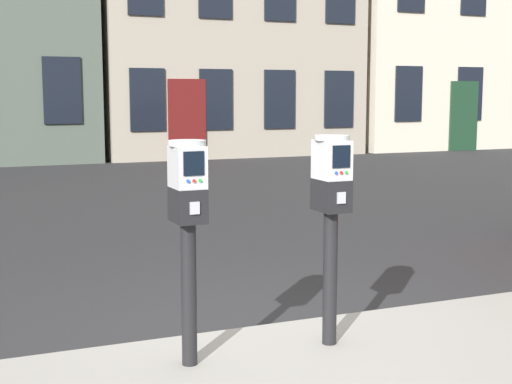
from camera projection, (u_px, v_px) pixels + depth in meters
name	position (u px, v px, depth m)	size (l,w,h in m)	color
ground_plane	(260.00, 356.00, 4.77)	(160.00, 160.00, 0.00)	#28282B
parking_meter_near_kerb	(188.00, 212.00, 4.13)	(0.22, 0.25, 1.32)	black
parking_meter_twin_adjacent	(331.00, 202.00, 4.48)	(0.22, 0.25, 1.33)	black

